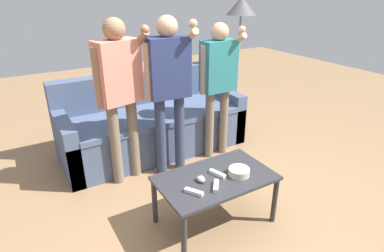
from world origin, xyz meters
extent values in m
plane|color=#93704C|center=(0.00, 0.00, 0.00)|extent=(12.00, 12.00, 0.00)
cube|color=#475675|center=(-0.02, 1.25, 0.23)|extent=(2.17, 0.88, 0.45)
cube|color=#4D5D7E|center=(-0.02, 1.18, 0.48)|extent=(1.89, 0.76, 0.06)
cube|color=#475675|center=(-0.02, 1.60, 0.68)|extent=(2.17, 0.18, 0.46)
cube|color=#475675|center=(-1.04, 1.25, 0.32)|extent=(0.14, 0.88, 0.63)
cube|color=#475675|center=(0.99, 1.25, 0.32)|extent=(0.14, 0.88, 0.63)
cube|color=#2D2D33|center=(-0.13, -0.24, 0.44)|extent=(0.95, 0.57, 0.03)
cylinder|color=#2D2D33|center=(-0.57, -0.50, 0.21)|extent=(0.04, 0.04, 0.43)
cylinder|color=#2D2D33|center=(0.31, -0.50, 0.21)|extent=(0.04, 0.04, 0.43)
cylinder|color=#2D2D33|center=(-0.57, 0.01, 0.21)|extent=(0.04, 0.04, 0.43)
cylinder|color=#2D2D33|center=(0.31, 0.01, 0.21)|extent=(0.04, 0.04, 0.43)
cylinder|color=beige|center=(0.05, -0.32, 0.48)|extent=(0.17, 0.17, 0.06)
ellipsoid|color=white|center=(-0.27, -0.24, 0.48)|extent=(0.06, 0.09, 0.05)
cylinder|color=#4C4C51|center=(-0.27, -0.22, 0.50)|extent=(0.02, 0.02, 0.01)
cylinder|color=#2D2D33|center=(1.35, 1.40, 0.01)|extent=(0.28, 0.28, 0.02)
cylinder|color=gray|center=(1.35, 1.40, 0.77)|extent=(0.03, 0.03, 1.51)
cone|color=#4C4C51|center=(1.35, 1.40, 1.64)|extent=(0.39, 0.39, 0.22)
cylinder|color=#756656|center=(-0.64, 0.78, 0.43)|extent=(0.11, 0.11, 0.85)
cylinder|color=#756656|center=(-0.43, 0.82, 0.43)|extent=(0.11, 0.11, 0.85)
cube|color=#DB7F6B|center=(-0.54, 0.80, 1.15)|extent=(0.44, 0.30, 0.59)
sphere|color=#936B4C|center=(-0.54, 0.80, 1.53)|extent=(0.20, 0.20, 0.20)
cylinder|color=#936B4C|center=(-0.74, 0.76, 1.12)|extent=(0.07, 0.07, 0.55)
cylinder|color=#DB7F6B|center=(-0.34, 0.84, 1.26)|extent=(0.07, 0.07, 0.28)
cylinder|color=#936B4C|center=(-0.32, 0.76, 1.42)|extent=(0.12, 0.26, 0.23)
sphere|color=#936B4C|center=(-0.30, 0.67, 1.53)|extent=(0.08, 0.08, 0.08)
cylinder|color=#2D3856|center=(-0.17, 0.71, 0.43)|extent=(0.11, 0.11, 0.86)
cylinder|color=#2D3856|center=(0.04, 0.69, 0.43)|extent=(0.11, 0.11, 0.86)
cube|color=navy|center=(-0.07, 0.70, 1.15)|extent=(0.42, 0.25, 0.59)
sphere|color=tan|center=(-0.07, 0.70, 1.53)|extent=(0.20, 0.20, 0.20)
cylinder|color=tan|center=(-0.27, 0.72, 1.12)|extent=(0.07, 0.07, 0.56)
cylinder|color=navy|center=(0.13, 0.68, 1.26)|extent=(0.07, 0.07, 0.28)
cylinder|color=tan|center=(0.13, 0.62, 1.44)|extent=(0.09, 0.28, 0.19)
sphere|color=tan|center=(0.12, 0.55, 1.56)|extent=(0.08, 0.08, 0.08)
cylinder|color=#756656|center=(0.47, 0.76, 0.40)|extent=(0.10, 0.10, 0.80)
cylinder|color=#756656|center=(0.67, 0.76, 0.40)|extent=(0.10, 0.10, 0.80)
cube|color=#28757A|center=(0.57, 0.76, 1.08)|extent=(0.38, 0.20, 0.55)
sphere|color=tan|center=(0.57, 0.76, 1.44)|extent=(0.19, 0.19, 0.19)
cylinder|color=tan|center=(0.38, 0.76, 1.05)|extent=(0.07, 0.07, 0.52)
cylinder|color=#28757A|center=(0.76, 0.76, 1.18)|extent=(0.07, 0.07, 0.26)
cylinder|color=tan|center=(0.76, 0.69, 1.35)|extent=(0.06, 0.26, 0.18)
sphere|color=tan|center=(0.76, 0.63, 1.46)|extent=(0.08, 0.08, 0.08)
cube|color=white|center=(-0.11, -0.23, 0.47)|extent=(0.08, 0.16, 0.03)
cylinder|color=silver|center=(-0.12, -0.20, 0.48)|extent=(0.01, 0.01, 0.00)
cube|color=silver|center=(-0.10, -0.27, 0.48)|extent=(0.02, 0.02, 0.00)
cube|color=white|center=(-0.22, -0.37, 0.47)|extent=(0.12, 0.14, 0.03)
cylinder|color=silver|center=(-0.20, -0.35, 0.48)|extent=(0.01, 0.01, 0.00)
cube|color=silver|center=(-0.24, -0.40, 0.48)|extent=(0.02, 0.02, 0.00)
cube|color=white|center=(-0.41, -0.35, 0.47)|extent=(0.11, 0.15, 0.03)
cylinder|color=silver|center=(-0.42, -0.33, 0.48)|extent=(0.01, 0.01, 0.00)
cube|color=silver|center=(-0.38, -0.39, 0.48)|extent=(0.02, 0.02, 0.00)
camera|label=1|loc=(-1.42, -2.04, 1.89)|focal=29.88mm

